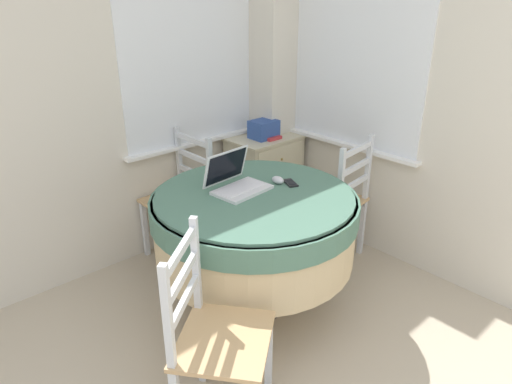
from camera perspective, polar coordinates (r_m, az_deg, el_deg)
corner_room_shell at (r=2.62m, az=3.28°, el=12.00°), size 4.30×4.52×2.55m
round_dining_table at (r=2.63m, az=-0.22°, el=-3.78°), size 1.18×1.18×0.77m
laptop at (r=2.60m, az=-2.48°, el=1.30°), size 0.34×0.29×0.22m
computer_mouse at (r=2.69m, az=2.75°, el=1.51°), size 0.05×0.08×0.04m
cell_phone at (r=2.70m, az=4.32°, el=1.15°), size 0.10×0.13×0.01m
dining_chair_near_back_window at (r=3.30m, az=-9.31°, el=-0.91°), size 0.39×0.43×0.92m
dining_chair_near_right_window at (r=3.27m, az=10.00°, el=-1.24°), size 0.48×0.44×0.92m
dining_chair_camera_near at (r=2.06m, az=-5.22°, el=-17.61°), size 0.58×0.57×0.92m
corner_cabinet at (r=3.79m, az=1.04°, el=1.49°), size 0.57×0.41×0.75m
storage_box at (r=3.61m, az=0.97°, el=7.85°), size 0.20×0.16×0.14m
book_on_cabinet at (r=3.63m, az=1.47°, el=6.98°), size 0.13×0.19×0.02m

